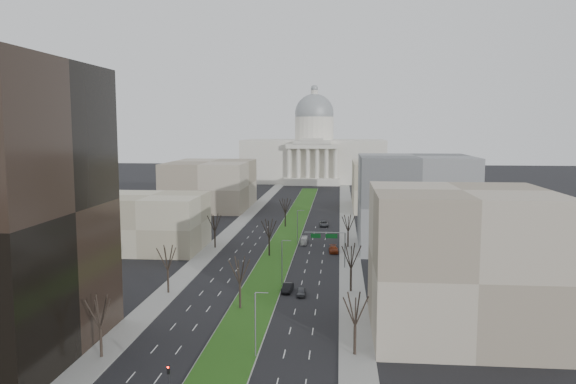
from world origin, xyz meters
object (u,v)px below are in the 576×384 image
Objects in this scene: car_black at (288,288)px; car_grey_far at (324,224)px; car_grey_near at (301,292)px; box_van at (304,240)px; car_red at (333,249)px.

car_grey_far is (4.82, 71.64, -0.02)m from car_black.
box_van reaches higher than car_grey_near.
car_grey_far reaches higher than car_grey_near.
car_grey_near is 46.78m from box_van.
car_black is (-2.74, 2.29, 0.11)m from car_grey_near.
car_red reaches higher than car_grey_near.
box_van reaches higher than car_black.
car_red is 37.22m from car_grey_far.
car_grey_far is 27.59m from box_van.
box_van is (-2.44, 46.71, 0.21)m from car_grey_near.
car_grey_near is 0.72× the size of car_grey_far.
car_black is 71.80m from car_grey_far.
car_black is at bearing -107.16° from car_red.
box_van is at bearing -103.76° from car_grey_far.
box_van is at bearing 91.68° from car_grey_near.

